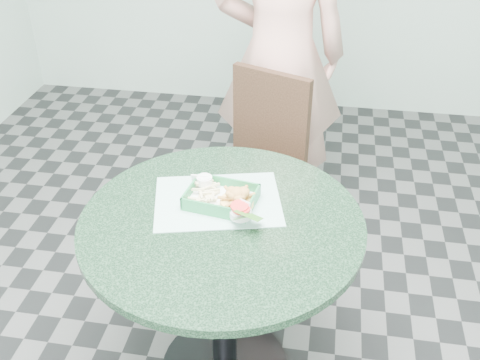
% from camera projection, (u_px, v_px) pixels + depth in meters
% --- Properties ---
extents(cafe_table, '(0.96, 0.96, 0.75)m').
position_uv_depth(cafe_table, '(223.00, 262.00, 1.98)').
color(cafe_table, black).
rests_on(cafe_table, floor).
extents(dining_chair, '(0.39, 0.39, 0.93)m').
position_uv_depth(dining_chair, '(267.00, 158.00, 2.65)').
color(dining_chair, '#552A18').
rests_on(dining_chair, floor).
extents(diner_person, '(0.84, 0.61, 2.16)m').
position_uv_depth(diner_person, '(281.00, 20.00, 2.64)').
color(diner_person, '#DEA092').
rests_on(diner_person, floor).
extents(placemat, '(0.50, 0.42, 0.00)m').
position_uv_depth(placemat, '(218.00, 205.00, 1.97)').
color(placemat, '#93C3B9').
rests_on(placemat, cafe_table).
extents(food_basket, '(0.23, 0.17, 0.05)m').
position_uv_depth(food_basket, '(221.00, 204.00, 1.96)').
color(food_basket, '#207C41').
rests_on(food_basket, placemat).
extents(crab_sandwich, '(0.12, 0.12, 0.07)m').
position_uv_depth(crab_sandwich, '(238.00, 200.00, 1.92)').
color(crab_sandwich, '#EAB95D').
rests_on(crab_sandwich, food_basket).
extents(fries_pile, '(0.14, 0.15, 0.04)m').
position_uv_depth(fries_pile, '(205.00, 197.00, 1.95)').
color(fries_pile, beige).
rests_on(fries_pile, food_basket).
extents(sauce_ramekin, '(0.06, 0.06, 0.03)m').
position_uv_depth(sauce_ramekin, '(202.00, 186.00, 1.99)').
color(sauce_ramekin, white).
rests_on(sauce_ramekin, food_basket).
extents(garnish_cup, '(0.11, 0.11, 0.04)m').
position_uv_depth(garnish_cup, '(247.00, 215.00, 1.86)').
color(garnish_cup, silver).
rests_on(garnish_cup, food_basket).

